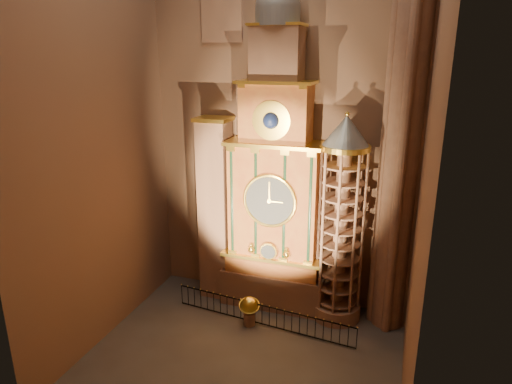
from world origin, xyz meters
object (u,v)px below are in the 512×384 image
(astronomical_clock, at_px, (275,188))
(celestial_globe, at_px, (249,308))
(portrait_tower, at_px, (216,209))
(stair_turret, at_px, (341,223))
(iron_railing, at_px, (262,315))

(astronomical_clock, xyz_separation_m, celestial_globe, (-0.58, -2.48, -5.74))
(astronomical_clock, distance_m, portrait_tower, 3.73)
(celestial_globe, bearing_deg, astronomical_clock, 76.82)
(portrait_tower, xyz_separation_m, stair_turret, (6.90, -0.28, 0.12))
(stair_turret, relative_size, iron_railing, 1.12)
(astronomical_clock, relative_size, celestial_globe, 10.70)
(stair_turret, bearing_deg, astronomical_clock, 175.70)
(portrait_tower, relative_size, celestial_globe, 6.54)
(portrait_tower, relative_size, iron_railing, 1.06)
(astronomical_clock, bearing_deg, iron_railing, -88.43)
(stair_turret, xyz_separation_m, celestial_globe, (-4.08, -2.22, -4.33))
(astronomical_clock, height_order, celestial_globe, astronomical_clock)
(astronomical_clock, bearing_deg, stair_turret, -4.30)
(stair_turret, distance_m, celestial_globe, 6.35)
(stair_turret, bearing_deg, portrait_tower, 177.67)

